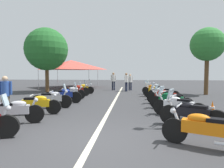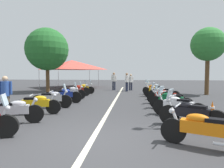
{
  "view_description": "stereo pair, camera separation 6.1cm",
  "coord_description": "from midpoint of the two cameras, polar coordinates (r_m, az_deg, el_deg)",
  "views": [
    {
      "loc": [
        -4.86,
        -0.98,
        1.79
      ],
      "look_at": [
        5.38,
        0.0,
        1.16
      ],
      "focal_mm": 31.02,
      "sensor_mm": 36.0,
      "label": 1
    },
    {
      "loc": [
        -4.86,
        -1.04,
        1.79
      ],
      "look_at": [
        5.38,
        0.0,
        1.16
      ],
      "focal_mm": 31.02,
      "sensor_mm": 36.0,
      "label": 2
    }
  ],
  "objects": [
    {
      "name": "ground_plane",
      "position": [
        5.27,
        -5.81,
        -16.38
      ],
      "size": [
        80.0,
        80.0,
        0.0
      ],
      "primitive_type": "plane",
      "color": "#38383A"
    },
    {
      "name": "bystander_1",
      "position": [
        19.21,
        5.63,
        0.95
      ],
      "size": [
        0.32,
        0.52,
        1.62
      ],
      "rotation": [
        0.0,
        0.0,
        0.21
      ],
      "color": "#1E2338",
      "rests_on": "ground_plane"
    },
    {
      "name": "motorcycle_right_row_7",
      "position": [
        15.69,
        12.27,
        -1.47
      ],
      "size": [
        1.28,
        1.74,
        1.19
      ],
      "rotation": [
        0.0,
        0.0,
        0.96
      ],
      "color": "black",
      "rests_on": "ground_plane"
    },
    {
      "name": "lane_centre_stripe",
      "position": [
        11.04,
        0.48,
        -5.83
      ],
      "size": [
        24.51,
        0.16,
        0.01
      ],
      "primitive_type": "cube",
      "color": "beige",
      "rests_on": "ground_plane"
    },
    {
      "name": "motorcycle_right_row_0",
      "position": [
        5.16,
        25.97,
        -11.9
      ],
      "size": [
        1.04,
        1.97,
        0.99
      ],
      "rotation": [
        0.0,
        0.0,
        1.15
      ],
      "color": "black",
      "rests_on": "ground_plane"
    },
    {
      "name": "motorcycle_right_row_1",
      "position": [
        6.74,
        22.26,
        -8.01
      ],
      "size": [
        1.26,
        1.87,
        1.23
      ],
      "rotation": [
        0.0,
        0.0,
        1.0
      ],
      "color": "black",
      "rests_on": "ground_plane"
    },
    {
      "name": "traffic_cone_1",
      "position": [
        9.03,
        27.63,
        -6.47
      ],
      "size": [
        0.36,
        0.36,
        0.61
      ],
      "color": "orange",
      "rests_on": "ground_plane"
    },
    {
      "name": "event_tent",
      "position": [
        23.14,
        -11.69,
        5.53
      ],
      "size": [
        5.97,
        5.97,
        3.2
      ],
      "color": "#E54C3F",
      "rests_on": "ground_plane"
    },
    {
      "name": "motorcycle_left_row_1",
      "position": [
        7.54,
        -26.9,
        -7.07
      ],
      "size": [
        0.87,
        2.0,
        1.0
      ],
      "rotation": [
        0.0,
        0.0,
        -1.26
      ],
      "color": "black",
      "rests_on": "ground_plane"
    },
    {
      "name": "bystander_0",
      "position": [
        19.3,
        0.66,
        1.26
      ],
      "size": [
        0.32,
        0.53,
        1.77
      ],
      "rotation": [
        0.0,
        0.0,
        3.06
      ],
      "color": "#1E2338",
      "rests_on": "ground_plane"
    },
    {
      "name": "motorcycle_right_row_2",
      "position": [
        8.22,
        18.93,
        -5.97
      ],
      "size": [
        1.3,
        1.89,
        1.21
      ],
      "rotation": [
        0.0,
        0.0,
        0.99
      ],
      "color": "black",
      "rests_on": "ground_plane"
    },
    {
      "name": "motorcycle_right_row_5",
      "position": [
        12.65,
        15.08,
        -2.64
      ],
      "size": [
        1.36,
        1.84,
        1.02
      ],
      "rotation": [
        0.0,
        0.0,
        0.95
      ],
      "color": "black",
      "rests_on": "ground_plane"
    },
    {
      "name": "motorcycle_left_row_7",
      "position": [
        16.08,
        -8.71,
        -1.31
      ],
      "size": [
        0.88,
        2.04,
        1.19
      ],
      "rotation": [
        0.0,
        0.0,
        -1.26
      ],
      "color": "black",
      "rests_on": "ground_plane"
    },
    {
      "name": "motorcycle_left_row_5",
      "position": [
        13.13,
        -11.99,
        -2.4
      ],
      "size": [
        0.74,
        2.03,
        1.2
      ],
      "rotation": [
        0.0,
        0.0,
        -1.35
      ],
      "color": "black",
      "rests_on": "ground_plane"
    },
    {
      "name": "motorcycle_left_row_4",
      "position": [
        11.53,
        -14.07,
        -3.17
      ],
      "size": [
        0.74,
        2.19,
        1.22
      ],
      "rotation": [
        0.0,
        0.0,
        -1.36
      ],
      "color": "black",
      "rests_on": "ground_plane"
    },
    {
      "name": "bystander_3",
      "position": [
        9.06,
        -28.75,
        -2.21
      ],
      "size": [
        0.32,
        0.52,
        1.64
      ],
      "rotation": [
        0.0,
        0.0,
        0.25
      ],
      "color": "brown",
      "rests_on": "ground_plane"
    },
    {
      "name": "motorcycle_left_row_6",
      "position": [
        14.62,
        -10.28,
        -1.75
      ],
      "size": [
        0.99,
        1.99,
        1.22
      ],
      "rotation": [
        0.0,
        0.0,
        -1.18
      ],
      "color": "black",
      "rests_on": "ground_plane"
    },
    {
      "name": "roadside_tree_0",
      "position": [
        17.24,
        26.53,
        10.31
      ],
      "size": [
        2.62,
        2.62,
        5.3
      ],
      "color": "brown",
      "rests_on": "ground_plane"
    },
    {
      "name": "bystander_2",
      "position": [
        18.05,
        4.47,
        1.03
      ],
      "size": [
        0.48,
        0.32,
        1.74
      ],
      "rotation": [
        0.0,
        0.0,
        1.1
      ],
      "color": "#1E2338",
      "rests_on": "ground_plane"
    },
    {
      "name": "motorcycle_right_row_4",
      "position": [
        11.12,
        15.46,
        -3.46
      ],
      "size": [
        1.08,
        1.97,
        1.22
      ],
      "rotation": [
        0.0,
        0.0,
        1.13
      ],
      "color": "black",
      "rests_on": "ground_plane"
    },
    {
      "name": "motorcycle_right_row_3",
      "position": [
        9.71,
        16.94,
        -4.54
      ],
      "size": [
        1.08,
        1.95,
        1.2
      ],
      "rotation": [
        0.0,
        0.0,
        1.12
      ],
      "color": "black",
      "rests_on": "ground_plane"
    },
    {
      "name": "motorcycle_right_row_6",
      "position": [
        14.17,
        13.13,
        -1.95
      ],
      "size": [
        1.32,
        1.88,
        1.22
      ],
      "rotation": [
        0.0,
        0.0,
        0.98
      ],
      "color": "black",
      "rests_on": "ground_plane"
    },
    {
      "name": "roadside_tree_1",
      "position": [
        18.52,
        -18.49,
        9.63
      ],
      "size": [
        3.79,
        3.79,
        5.74
      ],
      "color": "brown",
      "rests_on": "ground_plane"
    },
    {
      "name": "motorcycle_left_row_2",
      "position": [
        8.82,
        -21.21,
        -5.5
      ],
      "size": [
        0.72,
        2.06,
        0.99
      ],
      "rotation": [
        0.0,
        0.0,
        -1.36
      ],
      "color": "black",
      "rests_on": "ground_plane"
    },
    {
      "name": "motorcycle_left_row_3",
      "position": [
        10.11,
        -17.09,
        -4.17
      ],
      "size": [
        0.66,
        2.01,
        1.22
      ],
      "rotation": [
        0.0,
        0.0,
        -1.39
      ],
      "color": "black",
      "rests_on": "ground_plane"
    }
  ]
}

